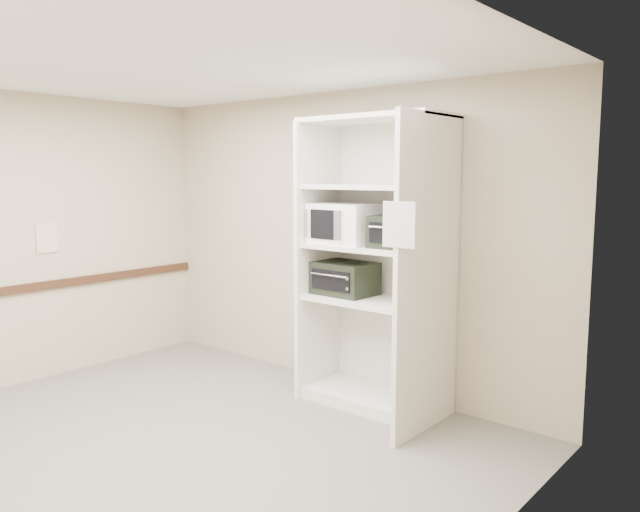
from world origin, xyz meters
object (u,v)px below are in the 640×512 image
Objects in this scene: shelving_unit at (380,274)px; toaster_oven_upper at (401,232)px; microwave at (347,223)px; toaster_oven_lower at (345,278)px.

shelving_unit is 0.44m from toaster_oven_upper.
microwave is at bearing -174.26° from shelving_unit.
microwave reaches higher than toaster_oven_upper.
toaster_oven_upper is at bearing -12.37° from shelving_unit.
toaster_oven_lower is at bearing 170.58° from toaster_oven_upper.
microwave is at bearing 173.43° from toaster_oven_upper.
shelving_unit is 4.80× the size of toaster_oven_lower.
microwave is at bearing -38.08° from toaster_oven_lower.
toaster_oven_upper is (0.23, -0.05, 0.37)m from shelving_unit.
shelving_unit is 5.42× the size of toaster_oven_upper.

